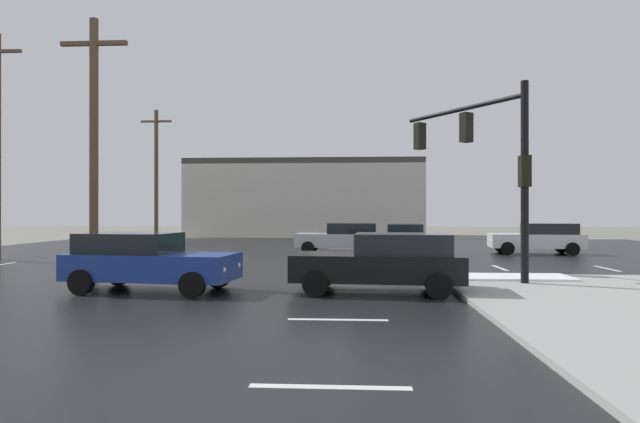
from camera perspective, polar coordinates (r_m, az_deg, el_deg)
name	(u,v)px	position (r m, az deg, el deg)	size (l,w,h in m)	color
ground_plane	(344,268)	(20.48, 2.63, -6.15)	(120.00, 120.00, 0.00)	slate
road_asphalt	(344,267)	(20.48, 2.63, -6.12)	(44.00, 44.00, 0.02)	black
snow_strip_curbside	(504,277)	(17.16, 19.52, -6.75)	(4.00, 1.60, 0.06)	white
lane_markings	(377,271)	(19.13, 6.21, -6.51)	(36.15, 36.15, 0.01)	silver
traffic_signal_mast	(487,152)	(16.98, 17.78, 6.17)	(2.96, 4.32, 5.79)	black
strip_building_background	(306,199)	(48.06, -1.54, 1.41)	(20.79, 8.00, 6.84)	beige
sedan_silver	(343,237)	(27.28, 2.50, -2.84)	(4.62, 2.24, 1.58)	#B7BABF
sedan_black	(384,261)	(14.02, 6.97, -5.45)	(4.63, 2.27, 1.58)	black
sedan_blue	(147,260)	(14.98, -18.44, -5.10)	(4.68, 2.42, 1.58)	navy
sedan_green	(405,240)	(25.27, 9.30, -3.06)	(2.33, 4.65, 1.58)	#195933
sedan_white	(539,238)	(29.00, 22.83, -2.67)	(4.66, 2.38, 1.58)	white
utility_pole_mid	(94,142)	(18.51, -23.51, 6.95)	(2.20, 0.28, 8.44)	brown
utility_pole_distant	(156,173)	(38.90, -17.48, 4.00)	(2.20, 0.28, 9.44)	brown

